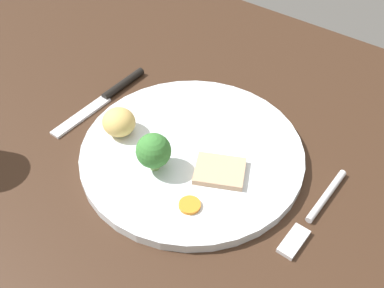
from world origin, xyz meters
TOP-DOWN VIEW (x-y plane):
  - dining_table at (0.00, 0.00)cm, footprint 120.00×84.00cm
  - dinner_plate at (-3.61, -1.32)cm, footprint 29.81×29.81cm
  - meat_slice_main at (-8.92, 0.21)cm, footprint 7.80×7.22cm
  - roast_potato_left at (6.36, 1.84)cm, footprint 5.64×5.50cm
  - carrot_coin_front at (-8.96, 6.42)cm, footprint 2.64×2.64cm
  - broccoli_floret at (-1.69, 4.10)cm, footprint 4.45×4.45cm
  - fork at (-21.11, -2.12)cm, footprint 2.12×15.28cm
  - knife at (14.13, -3.81)cm, footprint 1.90×18.52cm

SIDE VIEW (x-z plane):
  - dining_table at x=0.00cm, z-range 0.00..3.60cm
  - fork at x=-21.11cm, z-range 3.54..4.44cm
  - knife at x=14.13cm, z-range 3.45..4.65cm
  - dinner_plate at x=-3.61cm, z-range 3.60..5.00cm
  - carrot_coin_front at x=-8.96cm, z-range 5.00..5.43cm
  - meat_slice_main at x=-8.92cm, z-range 5.00..5.80cm
  - roast_potato_left at x=6.36cm, z-range 5.00..8.68cm
  - broccoli_floret at x=-1.69cm, z-range 5.37..10.68cm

